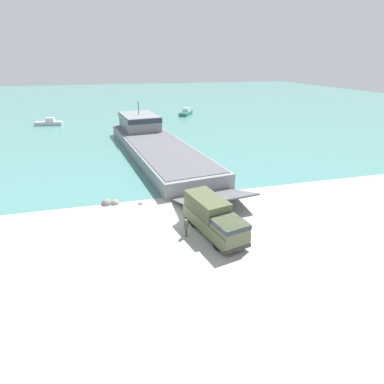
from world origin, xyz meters
TOP-DOWN VIEW (x-y plane):
  - ground_plane at (0.00, 0.00)m, footprint 240.00×240.00m
  - water_surface at (0.00, 94.41)m, footprint 240.00×180.00m
  - landing_craft at (1.84, 24.24)m, footprint 13.58×41.44m
  - military_truck at (3.29, -4.04)m, footprint 4.06×7.81m
  - soldier_on_ramp at (0.83, -4.01)m, footprint 0.43×0.50m
  - moored_boat_a at (-19.04, 52.00)m, footprint 6.43×2.81m
  - moored_boat_b at (15.75, 57.54)m, footprint 4.94×6.00m
  - shoreline_rock_a at (-5.06, 4.27)m, footprint 0.94×0.94m
  - shoreline_rock_b at (-2.40, 3.45)m, footprint 0.53×0.53m
  - shoreline_rock_c at (-5.92, 4.39)m, footprint 1.13×1.13m

SIDE VIEW (x-z plane):
  - ground_plane at x=0.00m, z-range 0.00..0.00m
  - shoreline_rock_a at x=-5.06m, z-range -0.47..0.47m
  - shoreline_rock_b at x=-2.40m, z-range -0.26..0.26m
  - shoreline_rock_c at x=-5.92m, z-range -0.57..0.57m
  - water_surface at x=0.00m, z-range 0.00..0.01m
  - moored_boat_a at x=-19.04m, z-range -0.30..1.47m
  - moored_boat_b at x=15.75m, z-range -0.33..1.64m
  - soldier_on_ramp at x=0.83m, z-range 0.13..1.83m
  - military_truck at x=3.29m, z-range 0.04..3.09m
  - landing_craft at x=1.84m, z-range -1.89..5.19m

